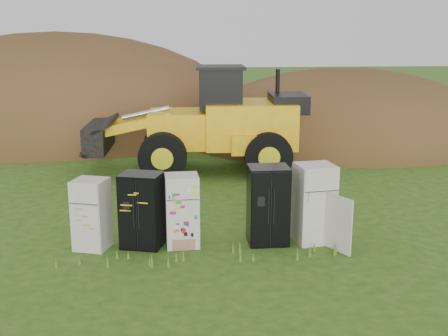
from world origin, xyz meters
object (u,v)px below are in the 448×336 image
Objects in this scene: fridge_leftmost at (92,214)px; fridge_sticker at (182,211)px; wheel_loader at (194,120)px; fridge_black_right at (268,205)px; fridge_black_side at (142,210)px; fridge_open_door at (314,203)px.

fridge_sticker is at bearing 17.28° from fridge_leftmost.
fridge_leftmost is at bearing -108.06° from wheel_loader.
fridge_leftmost is 3.92m from fridge_black_right.
fridge_black_side is at bearing 178.91° from fridge_black_right.
fridge_sticker is (0.89, -0.03, -0.02)m from fridge_black_side.
fridge_leftmost is 0.96× the size of fridge_sticker.
fridge_sticker is 0.91× the size of fridge_black_right.
fridge_open_door reaches higher than fridge_black_side.
fridge_black_side is at bearing 18.79° from fridge_leftmost.
fridge_black_side is 0.89m from fridge_sticker.
fridge_black_right is (1.93, 0.01, 0.08)m from fridge_sticker.
fridge_black_side is 2.82m from fridge_black_right.
fridge_sticker is 2.99m from fridge_open_door.
fridge_black_side is 1.03× the size of fridge_sticker.
fridge_open_door is 7.26m from wheel_loader.
fridge_leftmost is at bearing 171.52° from fridge_open_door.
wheel_loader reaches higher than fridge_sticker.
wheel_loader reaches higher than fridge_black_right.
fridge_leftmost is 0.21× the size of wheel_loader.
fridge_black_right is at bearing 14.82° from fridge_black_side.
fridge_sticker is 1.93m from fridge_black_right.
fridge_black_right reaches higher than fridge_black_side.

